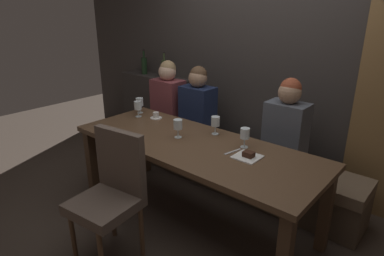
{
  "coord_description": "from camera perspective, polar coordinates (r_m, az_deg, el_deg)",
  "views": [
    {
      "loc": [
        1.66,
        -1.94,
        1.81
      ],
      "look_at": [
        -0.06,
        0.06,
        0.84
      ],
      "focal_mm": 30.88,
      "sensor_mm": 36.0,
      "label": 1
    }
  ],
  "objects": [
    {
      "name": "diner_bearded",
      "position": [
        3.59,
        1.0,
        4.15
      ],
      "size": [
        0.36,
        0.24,
        0.78
      ],
      "color": "#192342",
      "rests_on": "banquette_bench"
    },
    {
      "name": "back_counter",
      "position": [
        4.57,
        -6.07,
        3.12
      ],
      "size": [
        1.1,
        0.28,
        0.95
      ],
      "primitive_type": "cube",
      "color": "#2F2B29",
      "rests_on": "ground"
    },
    {
      "name": "dessert_plate",
      "position": [
        2.53,
        9.61,
        -4.77
      ],
      "size": [
        0.19,
        0.19,
        0.05
      ],
      "color": "white",
      "rests_on": "dining_table"
    },
    {
      "name": "wine_glass_center_back",
      "position": [
        3.56,
        -9.05,
        4.41
      ],
      "size": [
        0.08,
        0.08,
        0.16
      ],
      "color": "silver",
      "rests_on": "dining_table"
    },
    {
      "name": "wine_glass_far_left",
      "position": [
        2.84,
        -2.45,
        0.48
      ],
      "size": [
        0.08,
        0.08,
        0.16
      ],
      "color": "silver",
      "rests_on": "dining_table"
    },
    {
      "name": "dining_table",
      "position": [
        2.8,
        0.22,
        -4.22
      ],
      "size": [
        2.2,
        0.84,
        0.74
      ],
      "color": "#493422",
      "rests_on": "ground"
    },
    {
      "name": "wine_bottle_pale_label",
      "position": [
        4.31,
        -4.81,
        10.25
      ],
      "size": [
        0.08,
        0.08,
        0.33
      ],
      "color": "#384728",
      "rests_on": "back_counter"
    },
    {
      "name": "chair_near_side",
      "position": [
        2.53,
        -13.74,
        -10.11
      ],
      "size": [
        0.49,
        0.49,
        0.98
      ],
      "color": "brown",
      "rests_on": "ground"
    },
    {
      "name": "wine_glass_far_right",
      "position": [
        2.67,
        9.13,
        -1.0
      ],
      "size": [
        0.08,
        0.08,
        0.16
      ],
      "color": "silver",
      "rests_on": "dining_table"
    },
    {
      "name": "wine_glass_end_right",
      "position": [
        2.92,
        4.06,
        1.01
      ],
      "size": [
        0.08,
        0.08,
        0.16
      ],
      "color": "silver",
      "rests_on": "dining_table"
    },
    {
      "name": "diner_far_end",
      "position": [
        3.06,
        16.01,
        0.6
      ],
      "size": [
        0.36,
        0.24,
        0.79
      ],
      "color": "#4C515B",
      "rests_on": "banquette_bench"
    },
    {
      "name": "back_wall_tiled",
      "position": [
        3.58,
        13.5,
        14.71
      ],
      "size": [
        6.0,
        0.12,
        3.0
      ],
      "primitive_type": "cube",
      "color": "#383330",
      "rests_on": "ground"
    },
    {
      "name": "ground",
      "position": [
        3.12,
        0.2,
        -15.18
      ],
      "size": [
        9.0,
        9.0,
        0.0
      ],
      "primitive_type": "plane",
      "color": "#382D26"
    },
    {
      "name": "fork_on_table",
      "position": [
        2.61,
        7.03,
        -4.08
      ],
      "size": [
        0.05,
        0.17,
        0.01
      ],
      "primitive_type": "cube",
      "rotation": [
        0.0,
        0.0,
        -0.21
      ],
      "color": "silver",
      "rests_on": "dining_table"
    },
    {
      "name": "wine_bottle_dark_red",
      "position": [
        4.58,
        -8.25,
        10.7
      ],
      "size": [
        0.08,
        0.08,
        0.33
      ],
      "color": "black",
      "rests_on": "back_counter"
    },
    {
      "name": "banquette_bench",
      "position": [
        3.49,
        7.76,
        -6.93
      ],
      "size": [
        2.5,
        0.44,
        0.45
      ],
      "color": "#4A3C2E",
      "rests_on": "ground"
    },
    {
      "name": "wine_glass_end_left",
      "position": [
        3.43,
        -9.33,
        3.75
      ],
      "size": [
        0.08,
        0.08,
        0.16
      ],
      "color": "silver",
      "rests_on": "dining_table"
    },
    {
      "name": "espresso_cup",
      "position": [
        3.38,
        -6.23,
        2.11
      ],
      "size": [
        0.12,
        0.12,
        0.06
      ],
      "color": "white",
      "rests_on": "dining_table"
    },
    {
      "name": "diner_redhead",
      "position": [
        3.84,
        -4.16,
        5.34
      ],
      "size": [
        0.36,
        0.24,
        0.8
      ],
      "color": "brown",
      "rests_on": "banquette_bench"
    }
  ]
}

